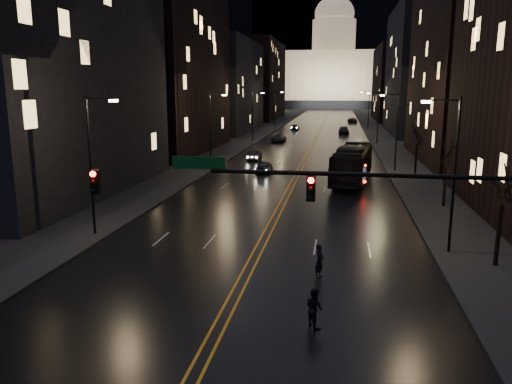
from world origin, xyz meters
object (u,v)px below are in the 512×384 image
at_px(bus, 352,164).
at_px(oncoming_car_b, 255,155).
at_px(traffic_signal, 374,203).
at_px(receding_car_a, 348,161).
at_px(oncoming_car_a, 264,167).
at_px(pedestrian_b, 314,308).
at_px(pedestrian_a, 319,261).

bearing_deg(bus, oncoming_car_b, 139.56).
height_order(traffic_signal, receding_car_a, traffic_signal).
distance_m(oncoming_car_a, oncoming_car_b, 10.71).
distance_m(oncoming_car_a, pedestrian_b, 37.28).
height_order(receding_car_a, pedestrian_b, pedestrian_b).
height_order(oncoming_car_a, pedestrian_b, pedestrian_b).
bearing_deg(oncoming_car_b, receding_car_a, 159.85).
bearing_deg(traffic_signal, pedestrian_a, 113.39).
height_order(receding_car_a, pedestrian_a, pedestrian_a).
distance_m(traffic_signal, receding_car_a, 42.35).
height_order(traffic_signal, bus, traffic_signal).
distance_m(bus, pedestrian_b, 33.21).
xyz_separation_m(traffic_signal, pedestrian_b, (-2.15, -0.41, -4.29)).
relative_size(traffic_signal, pedestrian_a, 9.86).
xyz_separation_m(traffic_signal, oncoming_car_a, (-9.70, 36.10, -4.36)).
distance_m(oncoming_car_a, pedestrian_a, 32.00).
relative_size(bus, pedestrian_a, 7.49).
height_order(traffic_signal, pedestrian_b, traffic_signal).
xyz_separation_m(traffic_signal, receding_car_a, (-0.28, 42.13, -4.33)).
height_order(bus, receding_car_a, bus).
bearing_deg(traffic_signal, oncoming_car_b, 105.08).
relative_size(bus, receding_car_a, 2.81).
distance_m(bus, pedestrian_a, 27.82).
xyz_separation_m(traffic_signal, bus, (0.04, 32.72, -3.27)).
bearing_deg(bus, receding_car_a, 99.04).
relative_size(bus, oncoming_car_a, 3.02).
xyz_separation_m(bus, pedestrian_a, (-2.20, -27.72, -0.95)).
distance_m(oncoming_car_b, receding_car_a, 12.97).
relative_size(bus, oncoming_car_b, 3.12).
height_order(traffic_signal, oncoming_car_a, traffic_signal).
bearing_deg(bus, pedestrian_b, -86.66).
xyz_separation_m(oncoming_car_a, pedestrian_b, (7.55, -36.51, 0.08)).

